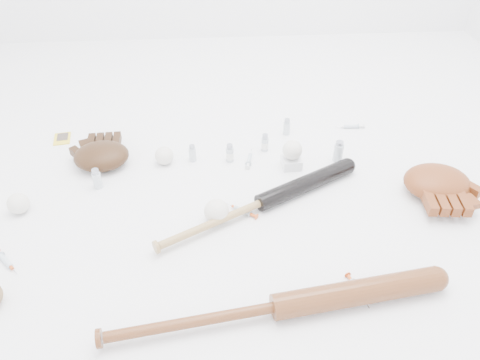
{
  "coord_description": "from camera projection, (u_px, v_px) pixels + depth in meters",
  "views": [
    {
      "loc": [
        -0.06,
        -1.19,
        1.04
      ],
      "look_at": [
        0.03,
        0.05,
        0.06
      ],
      "focal_mm": 35.0,
      "sensor_mm": 36.0,
      "label": 1
    }
  ],
  "objects": [
    {
      "name": "bat_dark",
      "position": [
        261.0,
        203.0,
        1.54
      ],
      "size": [
        0.74,
        0.43,
        0.06
      ],
      "primitive_type": null,
      "rotation": [
        0.0,
        0.0,
        0.49
      ],
      "color": "black",
      "rests_on": "ground"
    },
    {
      "name": "bat_wood",
      "position": [
        276.0,
        307.0,
        1.21
      ],
      "size": [
        0.96,
        0.2,
        0.07
      ],
      "primitive_type": null,
      "rotation": [
        0.0,
        0.0,
        0.14
      ],
      "color": "brown",
      "rests_on": "ground"
    },
    {
      "name": "glove_dark",
      "position": [
        101.0,
        156.0,
        1.72
      ],
      "size": [
        0.25,
        0.25,
        0.09
      ],
      "primitive_type": null,
      "rotation": [
        0.0,
        0.0,
        0.05
      ],
      "color": "#321D0D",
      "rests_on": "ground"
    },
    {
      "name": "glove_tan",
      "position": [
        437.0,
        182.0,
        1.59
      ],
      "size": [
        0.29,
        0.29,
        0.1
      ],
      "primitive_type": null,
      "rotation": [
        0.0,
        0.0,
        3.04
      ],
      "color": "brown",
      "rests_on": "ground"
    },
    {
      "name": "trading_card",
      "position": [
        62.0,
        139.0,
        1.89
      ],
      "size": [
        0.08,
        0.1,
        0.0
      ],
      "primitive_type": "cube",
      "rotation": [
        0.0,
        0.0,
        0.15
      ],
      "color": "yellow",
      "rests_on": "ground"
    },
    {
      "name": "pedestal",
      "position": [
        291.0,
        162.0,
        1.73
      ],
      "size": [
        0.07,
        0.07,
        0.04
      ],
      "primitive_type": "cube",
      "rotation": [
        0.0,
        0.0,
        0.07
      ],
      "color": "white",
      "rests_on": "ground"
    },
    {
      "name": "baseball_on_pedestal",
      "position": [
        292.0,
        150.0,
        1.7
      ],
      "size": [
        0.07,
        0.07,
        0.07
      ],
      "primitive_type": "sphere",
      "color": "silver",
      "rests_on": "pedestal"
    },
    {
      "name": "baseball_left",
      "position": [
        18.0,
        203.0,
        1.52
      ],
      "size": [
        0.07,
        0.07,
        0.07
      ],
      "primitive_type": "sphere",
      "color": "silver",
      "rests_on": "ground"
    },
    {
      "name": "baseball_upper",
      "position": [
        164.0,
        156.0,
        1.74
      ],
      "size": [
        0.07,
        0.07,
        0.07
      ],
      "primitive_type": "sphere",
      "color": "silver",
      "rests_on": "ground"
    },
    {
      "name": "baseball_mid",
      "position": [
        217.0,
        211.0,
        1.49
      ],
      "size": [
        0.08,
        0.08,
        0.08
      ],
      "primitive_type": "sphere",
      "color": "silver",
      "rests_on": "ground"
    },
    {
      "name": "syringe_0",
      "position": [
        6.0,
        261.0,
        1.36
      ],
      "size": [
        0.12,
        0.12,
        0.02
      ],
      "primitive_type": null,
      "rotation": [
        0.0,
        0.0,
        -0.83
      ],
      "color": "#ADBCC6",
      "rests_on": "ground"
    },
    {
      "name": "syringe_1",
      "position": [
        242.0,
        210.0,
        1.54
      ],
      "size": [
        0.12,
        0.1,
        0.02
      ],
      "primitive_type": null,
      "rotation": [
        0.0,
        0.0,
        2.49
      ],
      "color": "#ADBCC6",
      "rests_on": "ground"
    },
    {
      "name": "syringe_2",
      "position": [
        249.0,
        159.0,
        1.77
      ],
      "size": [
        0.05,
        0.14,
        0.02
      ],
      "primitive_type": null,
      "rotation": [
        0.0,
        0.0,
        1.36
      ],
      "color": "#ADBCC6",
      "rests_on": "ground"
    },
    {
      "name": "syringe_3",
      "position": [
        357.0,
        290.0,
        1.28
      ],
      "size": [
        0.05,
        0.13,
        0.02
      ],
      "primitive_type": null,
      "rotation": [
        0.0,
        0.0,
        -1.33
      ],
      "color": "#ADBCC6",
      "rests_on": "ground"
    },
    {
      "name": "syringe_4",
      "position": [
        351.0,
        126.0,
        1.95
      ],
      "size": [
        0.13,
        0.03,
        0.02
      ],
      "primitive_type": null,
      "rotation": [
        0.0,
        0.0,
        3.1
      ],
      "color": "#ADBCC6",
      "rests_on": "ground"
    },
    {
      "name": "vial_0",
      "position": [
        230.0,
        153.0,
        1.75
      ],
      "size": [
        0.03,
        0.03,
        0.07
      ],
      "primitive_type": "cylinder",
      "color": "silver",
      "rests_on": "ground"
    },
    {
      "name": "vial_1",
      "position": [
        287.0,
        127.0,
        1.9
      ],
      "size": [
        0.03,
        0.03,
        0.07
      ],
      "primitive_type": "cylinder",
      "color": "silver",
      "rests_on": "ground"
    },
    {
      "name": "vial_2",
      "position": [
        192.0,
        153.0,
        1.75
      ],
      "size": [
        0.03,
        0.03,
        0.07
      ],
      "primitive_type": "cylinder",
      "color": "silver",
      "rests_on": "ground"
    },
    {
      "name": "vial_3",
      "position": [
        339.0,
        151.0,
        1.75
      ],
      "size": [
        0.04,
        0.04,
        0.08
      ],
      "primitive_type": "cylinder",
      "color": "silver",
      "rests_on": "ground"
    },
    {
      "name": "vial_4",
      "position": [
        97.0,
        178.0,
        1.62
      ],
      "size": [
        0.03,
        0.03,
        0.08
      ],
      "primitive_type": "cylinder",
      "color": "silver",
      "rests_on": "ground"
    },
    {
      "name": "vial_5",
      "position": [
        265.0,
        143.0,
        1.81
      ],
      "size": [
        0.03,
        0.03,
        0.07
      ],
      "primitive_type": "cylinder",
      "color": "silver",
      "rests_on": "ground"
    }
  ]
}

